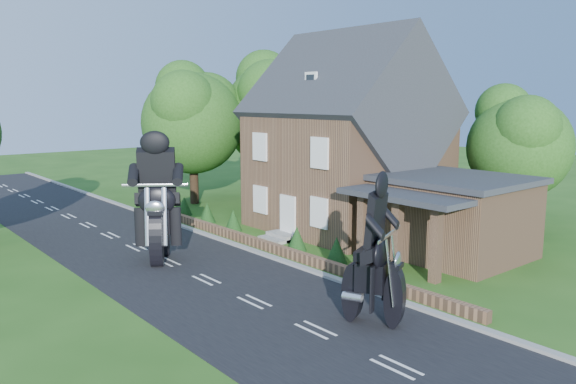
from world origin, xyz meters
TOP-DOWN VIEW (x-y plane):
  - ground at (0.00, 0.00)m, footprint 120.00×120.00m
  - road at (0.00, 0.00)m, footprint 7.00×80.00m
  - kerb at (3.65, 0.00)m, footprint 0.30×80.00m
  - garden_wall at (4.30, 5.00)m, footprint 0.30×22.00m
  - house at (10.49, 6.00)m, footprint 9.54×8.64m
  - annex at (9.87, -0.80)m, footprint 7.05×5.94m
  - tree_annex_side at (17.13, 0.10)m, footprint 5.64×5.20m
  - tree_house_right at (16.65, 8.62)m, footprint 6.51×6.00m
  - tree_behind_house at (14.18, 16.14)m, footprint 7.81×7.20m
  - tree_behind_left at (8.16, 17.13)m, footprint 6.94×6.40m
  - shrub_a at (5.30, -1.00)m, footprint 0.90×0.90m
  - shrub_b at (5.30, 1.50)m, footprint 0.90×0.90m
  - shrub_c at (5.30, 4.00)m, footprint 0.90×0.90m
  - shrub_d at (5.30, 9.00)m, footprint 0.90×0.90m
  - shrub_e at (5.30, 11.50)m, footprint 0.90×0.90m
  - shrub_f at (5.30, 14.00)m, footprint 0.90×0.90m
  - motorcycle_lead at (1.65, -3.75)m, footprint 0.95×1.51m
  - motorcycle_follow at (-0.21, 6.30)m, footprint 1.36×1.68m

SIDE VIEW (x-z plane):
  - ground at x=0.00m, z-range 0.00..0.00m
  - road at x=0.00m, z-range 0.00..0.02m
  - kerb at x=3.65m, z-range 0.00..0.12m
  - garden_wall at x=4.30m, z-range 0.00..0.40m
  - shrub_a at x=5.30m, z-range 0.00..1.10m
  - shrub_b at x=5.30m, z-range 0.00..1.10m
  - shrub_c at x=5.30m, z-range 0.00..1.10m
  - shrub_d at x=5.30m, z-range 0.00..1.10m
  - shrub_e at x=5.30m, z-range 0.00..1.10m
  - shrub_f at x=5.30m, z-range 0.00..1.10m
  - motorcycle_lead at x=1.65m, z-range 0.00..1.38m
  - motorcycle_follow at x=-0.21m, z-range 0.00..1.62m
  - annex at x=9.87m, z-range 0.05..3.49m
  - house at x=10.49m, z-range -0.78..9.46m
  - tree_annex_side at x=17.13m, z-range 0.95..8.43m
  - tree_house_right at x=16.65m, z-range 0.99..9.39m
  - tree_behind_left at x=8.16m, z-range 1.15..10.31m
  - tree_behind_house at x=14.18m, z-range 1.19..11.27m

